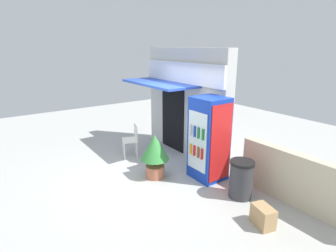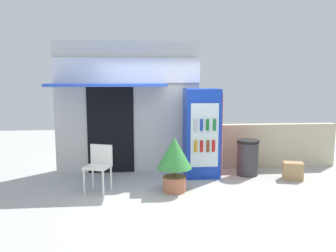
# 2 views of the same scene
# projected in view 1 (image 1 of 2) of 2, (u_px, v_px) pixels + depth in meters

# --- Properties ---
(ground) EXTENTS (16.00, 16.00, 0.00)m
(ground) POSITION_uv_depth(u_px,v_px,m) (147.00, 174.00, 6.51)
(ground) COLOR #B2B2AD
(storefront_building) EXTENTS (3.21, 1.31, 2.92)m
(storefront_building) POSITION_uv_depth(u_px,v_px,m) (184.00, 100.00, 7.49)
(storefront_building) COLOR silver
(storefront_building) RESTS_ON ground
(drink_cooler) EXTENTS (0.75, 0.73, 1.90)m
(drink_cooler) POSITION_uv_depth(u_px,v_px,m) (209.00, 139.00, 6.08)
(drink_cooler) COLOR #1438B2
(drink_cooler) RESTS_ON ground
(plastic_chair) EXTENTS (0.55, 0.52, 0.88)m
(plastic_chair) POSITION_uv_depth(u_px,v_px,m) (132.00, 138.00, 7.38)
(plastic_chair) COLOR white
(plastic_chair) RESTS_ON ground
(potted_plant_near_shop) EXTENTS (0.65, 0.65, 1.04)m
(potted_plant_near_shop) POSITION_uv_depth(u_px,v_px,m) (155.00, 152.00, 6.17)
(potted_plant_near_shop) COLOR #BC6B4C
(potted_plant_near_shop) RESTS_ON ground
(trash_bin) EXTENTS (0.49, 0.49, 0.78)m
(trash_bin) POSITION_uv_depth(u_px,v_px,m) (241.00, 179.00, 5.41)
(trash_bin) COLOR #38383D
(trash_bin) RESTS_ON ground
(stone_boundary_wall) EXTENTS (2.75, 0.23, 1.03)m
(stone_boundary_wall) POSITION_uv_depth(u_px,v_px,m) (306.00, 183.00, 4.99)
(stone_boundary_wall) COLOR beige
(stone_boundary_wall) RESTS_ON ground
(cardboard_box) EXTENTS (0.45, 0.36, 0.37)m
(cardboard_box) POSITION_uv_depth(u_px,v_px,m) (263.00, 216.00, 4.58)
(cardboard_box) COLOR tan
(cardboard_box) RESTS_ON ground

